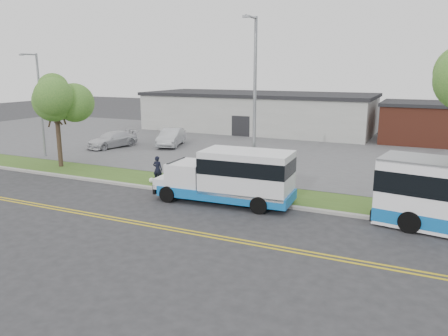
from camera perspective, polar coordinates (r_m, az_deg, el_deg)
The scene contains 17 objects.
ground at distance 23.75m, azimuth -5.43°, elevation -4.18°, with size 140.00×140.00×0.00m, color #28282B.
lane_line_north at distance 20.70m, azimuth -10.89°, elevation -6.93°, with size 70.00×0.12×0.01m, color gold.
lane_line_south at distance 20.48m, azimuth -11.39°, elevation -7.17°, with size 70.00×0.12×0.01m, color gold.
curb at distance 24.64m, azimuth -4.13°, elevation -3.35°, with size 80.00×0.30×0.15m, color #9E9B93.
verge at distance 26.17m, azimuth -2.20°, elevation -2.42°, with size 80.00×3.30×0.10m, color #38521B.
parking_lot at distance 38.93m, azimuth 7.41°, elevation 2.52°, with size 80.00×25.00×0.10m, color #4C4C4F.
commercial_building at distance 49.96m, azimuth 4.46°, elevation 7.31°, with size 25.40×10.40×4.35m.
brick_wing at distance 45.78m, azimuth 23.75°, elevation 5.50°, with size 6.30×7.30×3.90m.
tree_west at distance 32.84m, azimuth -21.18°, elevation 8.82°, with size 4.40×4.40×6.91m.
streetlight_near at distance 23.91m, azimuth 3.97°, elevation 8.74°, with size 0.35×1.53×9.50m.
streetlight_far at distance 37.31m, azimuth -22.94°, elevation 8.05°, with size 0.35×1.53×8.00m.
shuttle_bus at distance 22.68m, azimuth 1.23°, elevation -0.95°, with size 7.56×2.84×2.85m.
pedestrian at distance 26.99m, azimuth -8.67°, elevation -0.17°, with size 0.60×0.40×1.66m, color black.
parked_car_a at distance 39.89m, azimuth -6.93°, elevation 4.01°, with size 1.67×4.79×1.58m, color #AEB2B5.
parked_car_b at distance 40.17m, azimuth -14.40°, elevation 3.63°, with size 1.95×4.79×1.39m, color silver.
grocery_bag_left at distance 27.11m, azimuth -9.44°, elevation -1.59°, with size 0.32×0.32×0.32m, color white.
grocery_bag_right at distance 27.18m, azimuth -7.80°, elevation -1.49°, with size 0.32×0.32×0.32m, color white.
Camera 1 is at (11.68, -19.50, 6.90)m, focal length 35.00 mm.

